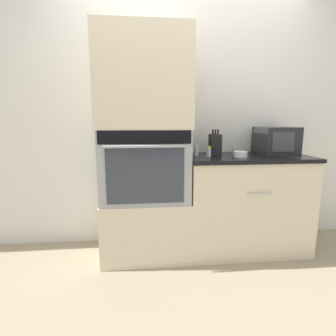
{
  "coord_description": "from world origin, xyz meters",
  "views": [
    {
      "loc": [
        -0.43,
        -2.05,
        1.24
      ],
      "look_at": [
        -0.19,
        0.21,
        0.83
      ],
      "focal_mm": 28.0,
      "sensor_mm": 36.0,
      "label": 1
    }
  ],
  "objects": [
    {
      "name": "microwave",
      "position": [
        0.88,
        0.38,
        1.05
      ],
      "size": [
        0.34,
        0.35,
        0.26
      ],
      "color": "#232326",
      "rests_on": "counter_unit"
    },
    {
      "name": "condiment_jar_near",
      "position": [
        0.18,
        0.23,
        0.97
      ],
      "size": [
        0.04,
        0.04,
        0.1
      ],
      "color": "silver",
      "rests_on": "counter_unit"
    },
    {
      "name": "wall_back",
      "position": [
        0.0,
        0.63,
        1.25
      ],
      "size": [
        8.0,
        0.05,
        2.5
      ],
      "color": "silver",
      "rests_on": "ground_plane"
    },
    {
      "name": "condiment_jar_far",
      "position": [
        0.48,
        0.4,
        0.96
      ],
      "size": [
        0.04,
        0.04,
        0.08
      ],
      "color": "silver",
      "rests_on": "counter_unit"
    },
    {
      "name": "bowl",
      "position": [
        0.46,
        0.2,
        0.95
      ],
      "size": [
        0.12,
        0.12,
        0.05
      ],
      "color": "white",
      "rests_on": "counter_unit"
    },
    {
      "name": "condiment_jar_back",
      "position": [
        0.08,
        0.31,
        0.97
      ],
      "size": [
        0.05,
        0.05,
        0.1
      ],
      "color": "silver",
      "rests_on": "counter_unit"
    },
    {
      "name": "oven_cabinet_base",
      "position": [
        -0.39,
        0.3,
        0.27
      ],
      "size": [
        0.78,
        0.6,
        0.54
      ],
      "color": "beige",
      "rests_on": "ground_plane"
    },
    {
      "name": "counter_unit",
      "position": [
        0.57,
        0.3,
        0.46
      ],
      "size": [
        1.15,
        0.63,
        0.92
      ],
      "color": "beige",
      "rests_on": "ground_plane"
    },
    {
      "name": "oven_cabinet_upper",
      "position": [
        -0.39,
        0.3,
        1.58
      ],
      "size": [
        0.78,
        0.6,
        0.81
      ],
      "color": "beige",
      "rests_on": "wall_oven"
    },
    {
      "name": "condiment_jar_mid",
      "position": [
        0.35,
        0.49,
        0.96
      ],
      "size": [
        0.05,
        0.05,
        0.08
      ],
      "color": "silver",
      "rests_on": "counter_unit"
    },
    {
      "name": "knife_block",
      "position": [
        0.28,
        0.39,
        1.02
      ],
      "size": [
        0.1,
        0.13,
        0.24
      ],
      "color": "black",
      "rests_on": "counter_unit"
    },
    {
      "name": "ground_plane",
      "position": [
        0.0,
        0.0,
        0.0
      ],
      "size": [
        12.0,
        12.0,
        0.0
      ],
      "primitive_type": "plane",
      "color": "gray"
    },
    {
      "name": "wall_oven",
      "position": [
        -0.39,
        0.3,
        0.86
      ],
      "size": [
        0.76,
        0.64,
        0.63
      ],
      "color": "#9EA0A5",
      "rests_on": "oven_cabinet_base"
    }
  ]
}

